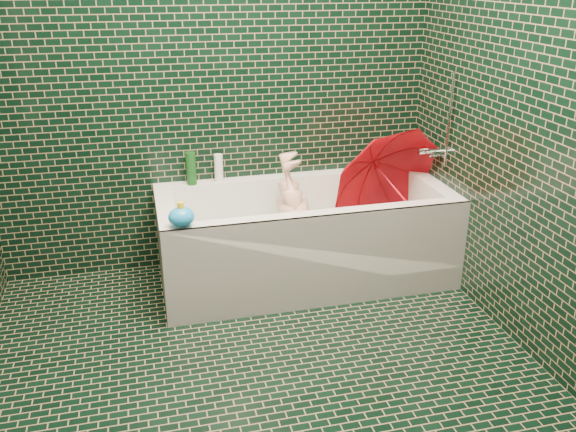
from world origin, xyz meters
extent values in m
plane|color=black|center=(0.00, 0.00, 0.00)|extent=(2.80, 2.80, 0.00)
plane|color=black|center=(0.00, 1.40, 1.25)|extent=(2.80, 0.00, 2.80)
plane|color=black|center=(0.00, -1.40, 1.25)|extent=(2.80, 0.00, 2.80)
plane|color=black|center=(1.30, 0.00, 1.25)|extent=(0.00, 2.80, 2.80)
cube|color=white|center=(0.45, 1.02, 0.07)|extent=(1.70, 0.75, 0.15)
cube|color=white|center=(0.45, 1.35, 0.35)|extent=(1.70, 0.10, 0.40)
cube|color=white|center=(0.45, 0.70, 0.35)|extent=(1.70, 0.10, 0.40)
cube|color=white|center=(1.25, 1.02, 0.35)|extent=(0.10, 0.55, 0.40)
cube|color=white|center=(-0.35, 1.02, 0.35)|extent=(0.10, 0.55, 0.40)
cube|color=white|center=(0.45, 0.66, 0.28)|extent=(1.70, 0.02, 0.55)
cube|color=green|center=(0.45, 1.02, 0.16)|extent=(1.35, 0.47, 0.01)
cube|color=silver|center=(0.45, 1.02, 0.30)|extent=(1.48, 0.53, 0.00)
cylinder|color=silver|center=(1.28, 1.02, 0.73)|extent=(0.14, 0.05, 0.05)
cylinder|color=silver|center=(1.20, 1.08, 0.73)|extent=(0.05, 0.04, 0.04)
cylinder|color=silver|center=(1.27, 0.92, 0.95)|extent=(0.01, 0.01, 0.55)
imported|color=#E9A992|center=(0.41, 0.99, 0.31)|extent=(1.00, 0.53, 0.37)
imported|color=red|center=(1.00, 0.98, 0.53)|extent=(0.84, 0.99, 0.89)
imported|color=white|center=(1.19, 1.32, 0.55)|extent=(0.11, 0.11, 0.26)
imported|color=#492079|center=(1.19, 1.33, 0.55)|extent=(0.08, 0.08, 0.18)
imported|color=#124015|center=(1.14, 1.36, 0.55)|extent=(0.15, 0.15, 0.18)
cylinder|color=#124015|center=(1.09, 1.31, 0.66)|extent=(0.07, 0.07, 0.21)
cylinder|color=silver|center=(1.16, 1.35, 0.64)|extent=(0.05, 0.05, 0.18)
cylinder|color=#124015|center=(-0.17, 1.33, 0.65)|extent=(0.07, 0.07, 0.20)
cylinder|color=white|center=(-0.01, 1.34, 0.64)|extent=(0.06, 0.06, 0.17)
ellipsoid|color=yellow|center=(1.10, 1.34, 0.58)|extent=(0.11, 0.10, 0.06)
sphere|color=yellow|center=(1.14, 1.35, 0.62)|extent=(0.04, 0.04, 0.04)
cone|color=orange|center=(1.16, 1.36, 0.62)|extent=(0.02, 0.02, 0.02)
ellipsoid|color=#1989E1|center=(-0.29, 0.69, 0.61)|extent=(0.14, 0.11, 0.10)
cylinder|color=yellow|center=(-0.29, 0.69, 0.66)|extent=(0.03, 0.03, 0.04)
camera|label=1|loc=(-0.46, -2.16, 1.76)|focal=38.00mm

